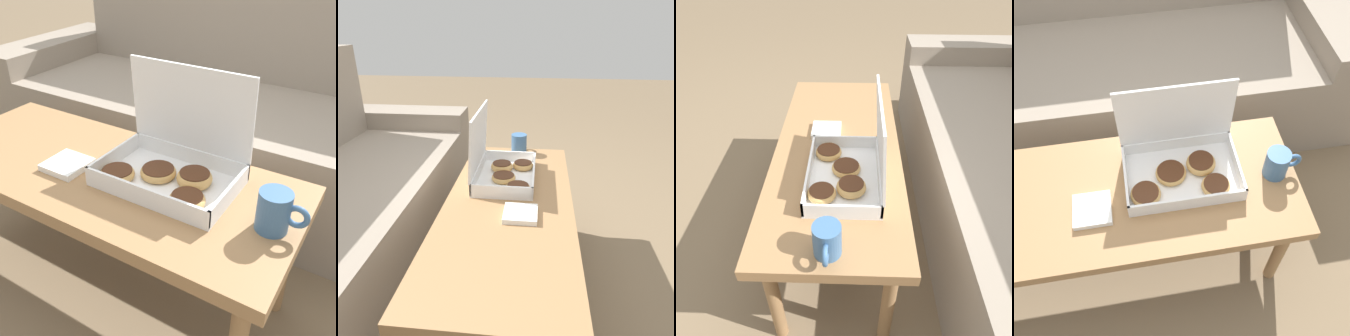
# 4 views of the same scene
# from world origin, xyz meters

# --- Properties ---
(ground_plane) EXTENTS (12.00, 12.00, 0.00)m
(ground_plane) POSITION_xyz_m (0.00, 0.00, 0.00)
(ground_plane) COLOR #756047
(coffee_table) EXTENTS (1.16, 0.48, 0.46)m
(coffee_table) POSITION_xyz_m (0.00, -0.04, 0.41)
(coffee_table) COLOR #997047
(coffee_table) RESTS_ON ground_plane
(pastry_box) EXTENTS (0.37, 0.25, 0.30)m
(pastry_box) POSITION_xyz_m (0.20, 0.00, 0.51)
(pastry_box) COLOR white
(pastry_box) RESTS_ON coffee_table
(coffee_mug) EXTENTS (0.12, 0.08, 0.10)m
(coffee_mug) POSITION_xyz_m (0.51, -0.05, 0.51)
(coffee_mug) COLOR #3D6693
(coffee_mug) RESTS_ON coffee_table
(napkin_stack) EXTENTS (0.12, 0.12, 0.02)m
(napkin_stack) POSITION_xyz_m (-0.09, -0.09, 0.47)
(napkin_stack) COLOR white
(napkin_stack) RESTS_ON coffee_table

